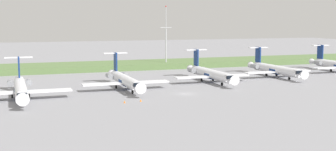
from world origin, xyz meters
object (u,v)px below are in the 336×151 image
object	(u,v)px
safety_cone_front_marker	(125,102)
safety_cone_mid_marker	(141,100)
regional_jet_fifth	(275,69)
regional_jet_fourth	(210,73)
regional_jet_second	(21,88)
regional_jet_third	(125,80)
antenna_mast	(166,42)

from	to	relation	value
safety_cone_front_marker	safety_cone_mid_marker	distance (m)	3.87
safety_cone_mid_marker	safety_cone_front_marker	bearing A→B (deg)	-172.82
regional_jet_fifth	regional_jet_fourth	bearing A→B (deg)	-171.34
regional_jet_second	regional_jet_fifth	distance (m)	79.40
safety_cone_mid_marker	regional_jet_fourth	bearing A→B (deg)	40.54
regional_jet_fourth	regional_jet_third	bearing A→B (deg)	-169.36
regional_jet_fourth	safety_cone_front_marker	size ratio (longest dim) A/B	56.36
regional_jet_fifth	antenna_mast	distance (m)	44.59
safety_cone_front_marker	regional_jet_third	bearing A→B (deg)	75.91
regional_jet_second	regional_jet_fourth	size ratio (longest dim) A/B	1.00
regional_jet_fourth	antenna_mast	distance (m)	41.17
regional_jet_second	regional_jet_fifth	bearing A→B (deg)	11.05
antenna_mast	safety_cone_mid_marker	size ratio (longest dim) A/B	42.62
antenna_mast	safety_cone_mid_marker	xyz separation A→B (m)	(-28.57, -64.60, -9.45)
regional_jet_fourth	safety_cone_front_marker	world-z (taller)	regional_jet_fourth
regional_jet_fifth	antenna_mast	xyz separation A→B (m)	(-24.14, 36.79, 7.19)
regional_jet_second	safety_cone_mid_marker	distance (m)	28.28
regional_jet_second	regional_jet_fourth	xyz separation A→B (m)	(53.36, 11.48, 0.00)
antenna_mast	safety_cone_front_marker	distance (m)	73.32
regional_jet_second	safety_cone_front_marker	distance (m)	25.16
regional_jet_third	antenna_mast	xyz separation A→B (m)	(27.52, 45.63, 7.19)
regional_jet_third	safety_cone_front_marker	bearing A→B (deg)	-104.09
antenna_mast	safety_cone_mid_marker	distance (m)	71.27
regional_jet_third	regional_jet_fourth	distance (m)	27.57
regional_jet_third	safety_cone_front_marker	distance (m)	20.19
safety_cone_front_marker	regional_jet_second	bearing A→B (deg)	148.56
regional_jet_third	regional_jet_fifth	bearing A→B (deg)	9.70
antenna_mast	regional_jet_fourth	bearing A→B (deg)	-90.61
regional_jet_fourth	safety_cone_mid_marker	xyz separation A→B (m)	(-28.14, -24.07, -2.26)
regional_jet_third	safety_cone_mid_marker	bearing A→B (deg)	-93.17
regional_jet_second	regional_jet_fourth	world-z (taller)	same
regional_jet_third	regional_jet_fifth	distance (m)	52.41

